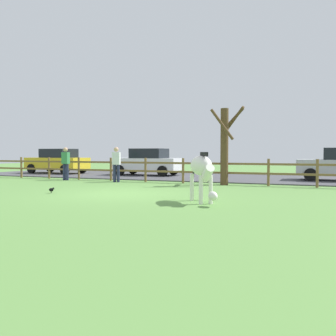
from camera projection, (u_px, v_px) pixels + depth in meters
ground_plane at (121, 194)px, 12.98m from camera, size 60.00×60.00×0.00m
parking_asphalt at (204, 177)px, 21.55m from camera, size 28.00×7.40×0.05m
paddock_fence at (164, 168)px, 17.79m from camera, size 20.92×0.11×1.13m
bare_tree at (225, 142)px, 16.45m from camera, size 1.34×1.38×3.35m
zebra at (202, 169)px, 10.71m from camera, size 1.34×1.64×1.41m
crow_on_grass at (52, 190)px, 13.14m from camera, size 0.21×0.10×0.20m
parked_car_yellow at (57, 161)px, 24.61m from camera, size 4.08×2.05×1.56m
parked_car_white at (147, 162)px, 22.57m from camera, size 4.02×1.92×1.56m
visitor_left_of_tree at (116, 163)px, 17.97m from camera, size 0.40×0.29×1.64m
visitor_right_of_tree at (66, 162)px, 19.18m from camera, size 0.36×0.22×1.64m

